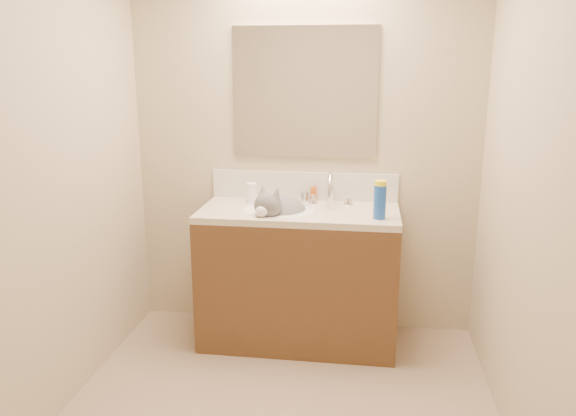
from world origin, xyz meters
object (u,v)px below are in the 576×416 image
(cat, at_px, (280,214))
(pill_bottle, at_px, (252,193))
(faucet, at_px, (331,192))
(spray_can, at_px, (380,202))
(vanity_cabinet, at_px, (299,279))
(basin, at_px, (279,221))
(amber_bottle, at_px, (314,194))
(silver_jar, at_px, (304,197))

(cat, xyz_separation_m, pill_bottle, (-0.21, 0.18, 0.08))
(faucet, relative_size, spray_can, 1.46)
(spray_can, bearing_deg, cat, 169.44)
(pill_bottle, bearing_deg, cat, -40.58)
(vanity_cabinet, bearing_deg, basin, -165.96)
(spray_can, bearing_deg, vanity_cabinet, 164.11)
(pill_bottle, xyz_separation_m, spray_can, (0.80, -0.29, 0.04))
(amber_bottle, bearing_deg, pill_bottle, -170.23)
(pill_bottle, bearing_deg, spray_can, -19.81)
(vanity_cabinet, xyz_separation_m, faucet, (0.18, 0.14, 0.54))
(vanity_cabinet, bearing_deg, pill_bottle, 154.74)
(basin, relative_size, cat, 0.96)
(vanity_cabinet, bearing_deg, faucet, 37.29)
(basin, bearing_deg, spray_can, -10.04)
(faucet, bearing_deg, pill_bottle, 178.30)
(vanity_cabinet, distance_m, spray_can, 0.74)
(basin, xyz_separation_m, silver_jar, (0.13, 0.24, 0.10))
(vanity_cabinet, xyz_separation_m, basin, (-0.12, -0.03, 0.38))
(pill_bottle, height_order, silver_jar, pill_bottle)
(basin, xyz_separation_m, spray_can, (0.60, -0.11, 0.17))
(cat, bearing_deg, basin, -113.80)
(amber_bottle, relative_size, spray_can, 0.51)
(vanity_cabinet, bearing_deg, silver_jar, 88.13)
(cat, xyz_separation_m, silver_jar, (0.12, 0.23, 0.05))
(pill_bottle, bearing_deg, basin, -42.01)
(cat, distance_m, pill_bottle, 0.28)
(basin, bearing_deg, vanity_cabinet, 14.04)
(basin, distance_m, silver_jar, 0.29)
(pill_bottle, xyz_separation_m, silver_jar, (0.33, 0.06, -0.03))
(faucet, relative_size, pill_bottle, 2.32)
(cat, height_order, spray_can, spray_can)
(vanity_cabinet, xyz_separation_m, cat, (-0.12, -0.03, 0.43))
(vanity_cabinet, distance_m, silver_jar, 0.52)
(amber_bottle, distance_m, spray_can, 0.54)
(silver_jar, relative_size, spray_can, 0.30)
(cat, relative_size, amber_bottle, 4.81)
(pill_bottle, distance_m, amber_bottle, 0.39)
(silver_jar, bearing_deg, faucet, -22.45)
(faucet, bearing_deg, spray_can, -42.61)
(cat, bearing_deg, amber_bottle, 75.74)
(faucet, relative_size, amber_bottle, 2.87)
(cat, xyz_separation_m, amber_bottle, (0.18, 0.24, 0.07))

